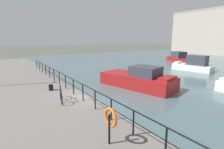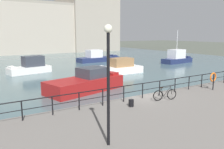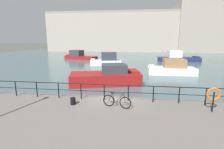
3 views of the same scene
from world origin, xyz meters
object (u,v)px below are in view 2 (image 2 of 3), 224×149
at_px(moored_cabin_cruiser, 177,58).
at_px(moored_small_launch, 97,57).
at_px(moored_harbor_tender, 120,68).
at_px(quay_lamp_post, 108,71).
at_px(harbor_building, 33,28).
at_px(parked_bicycle, 165,95).
at_px(mooring_bollard, 131,103).
at_px(moored_blue_motorboat, 87,82).
at_px(life_ring_stand, 213,78).
at_px(moored_white_yacht, 30,67).

bearing_deg(moored_cabin_cruiser, moored_small_launch, 134.56).
bearing_deg(moored_harbor_tender, quay_lamp_post, 54.35).
relative_size(harbor_building, moored_small_launch, 7.08).
relative_size(parked_bicycle, mooring_bollard, 3.94).
distance_m(moored_blue_motorboat, mooring_bollard, 8.09).
bearing_deg(quay_lamp_post, harbor_building, 78.96).
relative_size(harbor_building, moored_blue_motorboat, 7.52).
distance_m(mooring_bollard, quay_lamp_post, 5.87).
height_order(harbor_building, mooring_bollard, harbor_building).
xyz_separation_m(moored_blue_motorboat, moored_harbor_tender, (7.85, 6.15, -0.01)).
height_order(moored_cabin_cruiser, mooring_bollard, moored_cabin_cruiser).
bearing_deg(harbor_building, life_ring_stand, -89.92).
relative_size(moored_cabin_cruiser, moored_small_launch, 0.78).
bearing_deg(moored_white_yacht, mooring_bollard, 83.74).
xyz_separation_m(harbor_building, mooring_bollard, (-8.03, -56.95, -5.71)).
xyz_separation_m(moored_harbor_tender, quay_lamp_post, (-12.49, -17.70, 3.08)).
distance_m(harbor_building, moored_blue_motorboat, 49.78).
height_order(moored_harbor_tender, life_ring_stand, life_ring_stand).
relative_size(harbor_building, quay_lamp_post, 12.27).
xyz_separation_m(moored_small_launch, mooring_bollard, (-12.49, -27.42, 0.26)).
relative_size(moored_cabin_cruiser, parked_bicycle, 3.74).
bearing_deg(moored_harbor_tender, moored_white_yacht, -34.38).
bearing_deg(parked_bicycle, harbor_building, 98.63).
height_order(moored_blue_motorboat, moored_harbor_tender, moored_blue_motorboat).
bearing_deg(mooring_bollard, moored_white_yacht, 93.40).
bearing_deg(moored_white_yacht, moored_cabin_cruiser, 163.73).
xyz_separation_m(moored_cabin_cruiser, moored_harbor_tender, (-15.00, -3.81, -0.18)).
bearing_deg(parked_bicycle, moored_cabin_cruiser, 54.69).
distance_m(moored_cabin_cruiser, moored_harbor_tender, 15.48).
bearing_deg(moored_white_yacht, parked_bicycle, 91.09).
relative_size(mooring_bollard, quay_lamp_post, 0.09).
distance_m(moored_blue_motorboat, moored_white_yacht, 13.02).
bearing_deg(moored_cabin_cruiser, harbor_building, 106.51).
relative_size(moored_white_yacht, quay_lamp_post, 1.19).
bearing_deg(moored_harbor_tender, mooring_bollard, 57.97).
bearing_deg(moored_small_launch, mooring_bollard, -117.76).
bearing_deg(mooring_bollard, moored_harbor_tender, 58.42).
distance_m(moored_blue_motorboat, parked_bicycle, 8.37).
relative_size(moored_blue_motorboat, moored_white_yacht, 1.37).
bearing_deg(moored_small_launch, life_ring_stand, -102.37).
bearing_deg(quay_lamp_post, mooring_bollard, 43.02).
height_order(harbor_building, moored_harbor_tender, harbor_building).
distance_m(moored_small_launch, moored_blue_motorboat, 22.60).
bearing_deg(moored_white_yacht, moored_small_launch, -164.21).
bearing_deg(life_ring_stand, harbor_building, 90.08).
height_order(moored_blue_motorboat, quay_lamp_post, quay_lamp_post).
height_order(moored_harbor_tender, moored_white_yacht, moored_white_yacht).
xyz_separation_m(moored_harbor_tender, moored_white_yacht, (-9.96, 6.70, 0.09)).
height_order(moored_cabin_cruiser, moored_small_launch, moored_cabin_cruiser).
relative_size(moored_cabin_cruiser, moored_white_yacht, 1.14).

